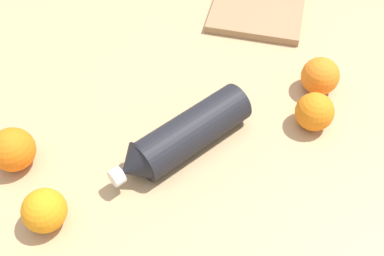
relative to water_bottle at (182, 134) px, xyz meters
name	(u,v)px	position (x,y,z in m)	size (l,w,h in m)	color
ground_plane	(192,143)	(0.01, 0.02, -0.04)	(2.40, 2.40, 0.00)	tan
water_bottle	(182,134)	(0.00, 0.00, 0.00)	(0.15, 0.28, 0.07)	black
orange_0	(44,210)	(-0.10, -0.24, 0.00)	(0.07, 0.07, 0.07)	orange
orange_2	(315,112)	(0.17, 0.17, 0.00)	(0.07, 0.07, 0.07)	orange
orange_3	(13,150)	(-0.22, -0.18, 0.00)	(0.08, 0.08, 0.08)	orange
orange_4	(320,76)	(0.15, 0.26, 0.00)	(0.07, 0.07, 0.07)	orange
cutting_board	(257,11)	(-0.07, 0.42, -0.03)	(0.21, 0.19, 0.02)	#99724C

